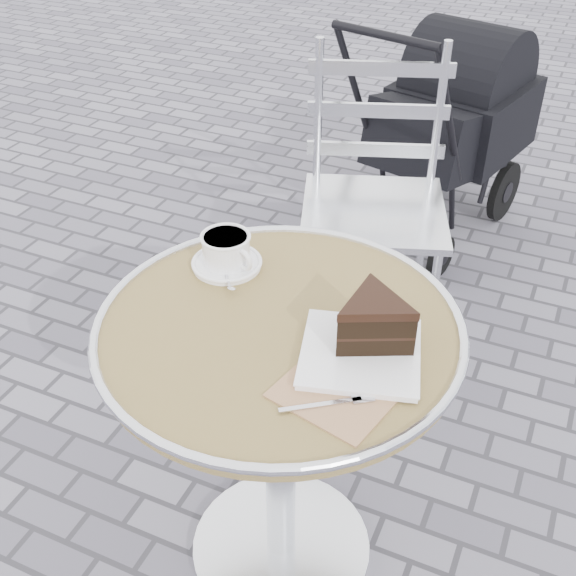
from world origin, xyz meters
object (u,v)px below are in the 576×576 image
at_px(cake_plate_set, 370,329).
at_px(cafe_table, 280,387).
at_px(bistro_chair, 375,167).
at_px(baby_stroller, 449,131).
at_px(cappuccino_set, 227,253).

bearing_deg(cake_plate_set, cafe_table, 163.59).
xyz_separation_m(cafe_table, bistro_chair, (-0.12, 0.97, 0.03)).
xyz_separation_m(bistro_chair, baby_stroller, (0.07, 0.75, -0.17)).
height_order(cafe_table, bistro_chair, bistro_chair).
distance_m(cappuccino_set, baby_stroller, 1.62).
height_order(cappuccino_set, bistro_chair, bistro_chair).
bearing_deg(baby_stroller, cappuccino_set, -80.75).
bearing_deg(cappuccino_set, baby_stroller, 106.91).
bearing_deg(bistro_chair, cappuccino_set, -113.97).
bearing_deg(cafe_table, bistro_chair, 97.12).
xyz_separation_m(cake_plate_set, baby_stroller, (-0.24, 1.72, -0.36)).
distance_m(cappuccino_set, cake_plate_set, 0.39).
distance_m(cafe_table, bistro_chair, 0.98).
distance_m(cake_plate_set, bistro_chair, 1.04).
height_order(cake_plate_set, baby_stroller, baby_stroller).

